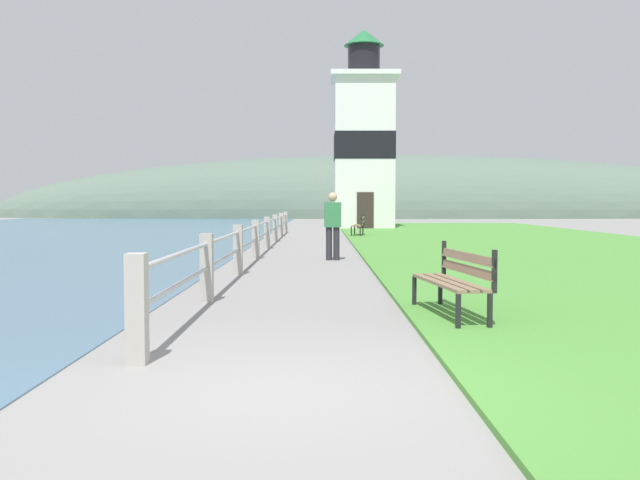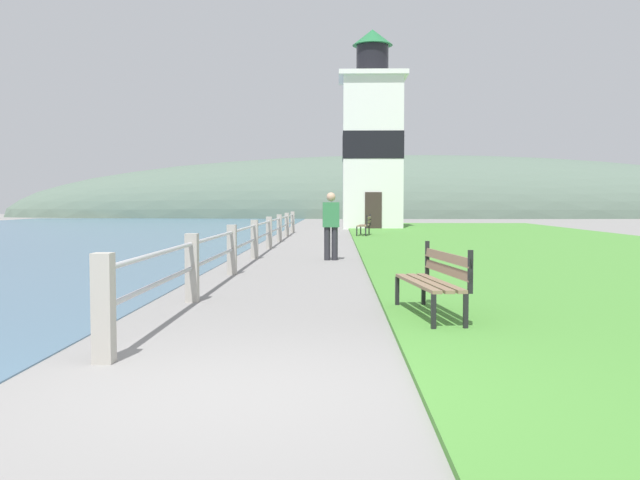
% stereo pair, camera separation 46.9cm
% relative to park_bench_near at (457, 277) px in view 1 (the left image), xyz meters
% --- Properties ---
extents(ground_plane, '(160.00, 160.00, 0.00)m').
position_rel_park_bench_near_xyz_m(ground_plane, '(-2.03, -3.47, -0.54)').
color(ground_plane, gray).
extents(grass_verge, '(12.00, 51.08, 0.06)m').
position_rel_park_bench_near_xyz_m(grass_verge, '(5.40, 13.56, -0.51)').
color(grass_verge, '#4C8E38').
rests_on(grass_verge, ground_plane).
extents(seawall_railing, '(0.18, 28.12, 1.01)m').
position_rel_park_bench_near_xyz_m(seawall_railing, '(-3.37, 11.51, 0.04)').
color(seawall_railing, '#A8A399').
rests_on(seawall_railing, ground_plane).
extents(park_bench_near, '(0.72, 1.96, 0.94)m').
position_rel_park_bench_near_xyz_m(park_bench_near, '(0.00, 0.00, 0.00)').
color(park_bench_near, '#846B51').
rests_on(park_bench_near, ground_plane).
extents(park_bench_midway, '(0.70, 1.91, 0.94)m').
position_rel_park_bench_near_xyz_m(park_bench_midway, '(-0.01, 21.56, -0.00)').
color(park_bench_midway, '#846B51').
rests_on(park_bench_midway, ground_plane).
extents(lighthouse, '(3.70, 3.70, 10.96)m').
position_rel_park_bench_near_xyz_m(lighthouse, '(0.72, 30.87, 4.23)').
color(lighthouse, white).
rests_on(lighthouse, ground_plane).
extents(person_strolling, '(0.43, 0.24, 1.72)m').
position_rel_park_bench_near_xyz_m(person_strolling, '(-1.38, 9.13, 0.39)').
color(person_strolling, '#28282D').
rests_on(person_strolling, ground_plane).
extents(distant_hillside, '(80.00, 16.00, 12.00)m').
position_rel_park_bench_near_xyz_m(distant_hillside, '(5.97, 60.59, -0.54)').
color(distant_hillside, '#566B5B').
rests_on(distant_hillside, ground_plane).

